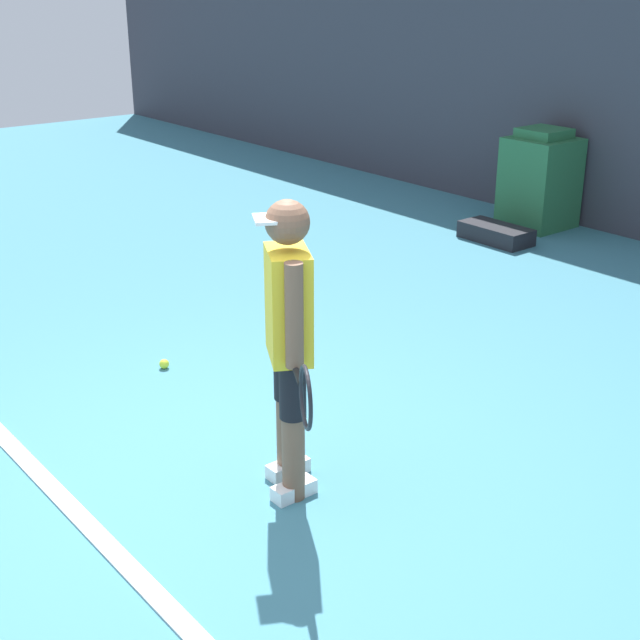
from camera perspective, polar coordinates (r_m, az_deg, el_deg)
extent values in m
plane|color=teal|center=(4.90, -7.27, -10.44)|extent=(24.00, 24.00, 0.00)
cube|color=white|center=(4.65, -14.38, -12.86)|extent=(21.60, 0.10, 0.01)
cylinder|color=brown|center=(4.84, -2.09, -7.49)|extent=(0.12, 0.12, 0.47)
cylinder|color=black|center=(4.67, -2.15, -3.42)|extent=(0.14, 0.14, 0.29)
cube|color=white|center=(4.94, -2.05, -9.47)|extent=(0.10, 0.24, 0.08)
cylinder|color=brown|center=(4.65, -1.71, -8.79)|extent=(0.12, 0.12, 0.47)
cylinder|color=black|center=(4.47, -1.76, -4.59)|extent=(0.14, 0.14, 0.29)
cube|color=white|center=(4.75, -1.68, -10.82)|extent=(0.10, 0.24, 0.08)
cube|color=yellow|center=(4.40, -2.03, 0.99)|extent=(0.39, 0.34, 0.56)
sphere|color=brown|center=(4.27, -2.10, 6.28)|extent=(0.22, 0.22, 0.22)
cube|color=white|center=(4.25, -3.45, 6.47)|extent=(0.22, 0.19, 0.02)
cylinder|color=brown|center=(4.58, -2.37, 2.04)|extent=(0.09, 0.09, 0.53)
cylinder|color=brown|center=(4.21, -1.66, 0.27)|extent=(0.09, 0.09, 0.53)
cylinder|color=black|center=(4.23, -1.43, -3.54)|extent=(0.19, 0.12, 0.03)
torus|color=black|center=(4.01, -0.92, -4.98)|extent=(0.28, 0.16, 0.30)
sphere|color=#D1E533|center=(6.26, -9.94, -2.78)|extent=(0.07, 0.07, 0.07)
cube|color=#28663D|center=(9.80, 13.88, 8.53)|extent=(0.64, 0.65, 0.94)
cube|color=#28663D|center=(9.70, 14.16, 11.52)|extent=(0.45, 0.45, 0.10)
cube|color=black|center=(9.23, 11.19, 5.46)|extent=(0.74, 0.36, 0.17)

